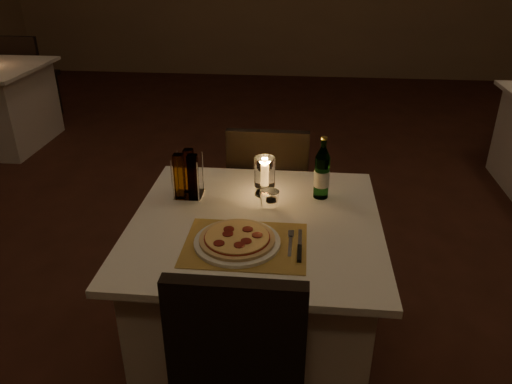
# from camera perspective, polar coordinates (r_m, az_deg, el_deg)

# --- Properties ---
(floor) EXTENTS (8.00, 10.00, 0.02)m
(floor) POSITION_cam_1_polar(r_m,az_deg,el_deg) (2.80, 2.78, -12.04)
(floor) COLOR #421F15
(floor) RESTS_ON ground
(main_table) EXTENTS (1.00, 1.00, 0.74)m
(main_table) POSITION_cam_1_polar(r_m,az_deg,el_deg) (2.21, -0.05, -11.57)
(main_table) COLOR white
(main_table) RESTS_ON ground
(chair_far) EXTENTS (0.42, 0.42, 0.90)m
(chair_far) POSITION_cam_1_polar(r_m,az_deg,el_deg) (2.72, 1.43, 0.72)
(chair_far) COLOR black
(chair_far) RESTS_ON ground
(placemat) EXTENTS (0.45, 0.34, 0.00)m
(placemat) POSITION_cam_1_polar(r_m,az_deg,el_deg) (1.85, -1.23, -6.03)
(placemat) COLOR #B0873D
(placemat) RESTS_ON main_table
(plate) EXTENTS (0.32, 0.32, 0.01)m
(plate) POSITION_cam_1_polar(r_m,az_deg,el_deg) (1.85, -2.16, -5.74)
(plate) COLOR white
(plate) RESTS_ON placemat
(pizza) EXTENTS (0.28, 0.28, 0.02)m
(pizza) POSITION_cam_1_polar(r_m,az_deg,el_deg) (1.84, -2.17, -5.32)
(pizza) COLOR #D8B77F
(pizza) RESTS_ON plate
(fork) EXTENTS (0.02, 0.18, 0.00)m
(fork) POSITION_cam_1_polar(r_m,az_deg,el_deg) (1.87, 3.95, -5.62)
(fork) COLOR silver
(fork) RESTS_ON placemat
(knife) EXTENTS (0.02, 0.22, 0.01)m
(knife) POSITION_cam_1_polar(r_m,az_deg,el_deg) (1.81, 5.00, -6.62)
(knife) COLOR black
(knife) RESTS_ON placemat
(tumbler) EXTENTS (0.08, 0.08, 0.08)m
(tumbler) POSITION_cam_1_polar(r_m,az_deg,el_deg) (2.07, 1.54, -0.95)
(tumbler) COLOR white
(tumbler) RESTS_ON main_table
(water_bottle) EXTENTS (0.07, 0.07, 0.28)m
(water_bottle) POSITION_cam_1_polar(r_m,az_deg,el_deg) (2.16, 7.54, 2.12)
(water_bottle) COLOR #549751
(water_bottle) RESTS_ON main_table
(hurricane_candle) EXTENTS (0.09, 0.09, 0.17)m
(hurricane_candle) POSITION_cam_1_polar(r_m,az_deg,el_deg) (2.16, 1.01, 2.17)
(hurricane_candle) COLOR white
(hurricane_candle) RESTS_ON main_table
(cruet_caddy) EXTENTS (0.12, 0.12, 0.21)m
(cruet_caddy) POSITION_cam_1_polar(r_m,az_deg,el_deg) (2.17, -7.85, 1.80)
(cruet_caddy) COLOR white
(cruet_caddy) RESTS_ON main_table
(neighbor_chair_lb) EXTENTS (0.42, 0.42, 0.90)m
(neighbor_chair_lb) POSITION_cam_1_polar(r_m,az_deg,el_deg) (5.83, -24.75, 12.60)
(neighbor_chair_lb) COLOR black
(neighbor_chair_lb) RESTS_ON ground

